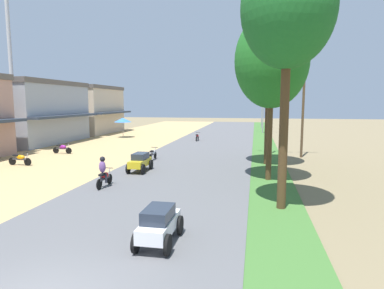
% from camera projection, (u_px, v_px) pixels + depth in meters
% --- Properties ---
extents(shophouse_mid, '(9.27, 11.80, 6.90)m').
position_uv_depth(shophouse_mid, '(30.00, 112.00, 36.75)').
color(shophouse_mid, '#999EA8').
rests_on(shophouse_mid, ground).
extents(shophouse_far, '(9.23, 10.21, 6.90)m').
position_uv_depth(shophouse_far, '(86.00, 110.00, 48.68)').
color(shophouse_far, '#C6B299').
rests_on(shophouse_far, ground).
extents(radio_mast, '(1.10, 1.10, 25.55)m').
position_uv_depth(radio_mast, '(6.00, 1.00, 37.58)').
color(radio_mast, '#B2B2B7').
rests_on(radio_mast, ground).
extents(parked_motorbike_second, '(1.80, 0.54, 0.94)m').
position_uv_depth(parked_motorbike_second, '(20.00, 159.00, 23.59)').
color(parked_motorbike_second, black).
rests_on(parked_motorbike_second, dirt_shoulder).
extents(parked_motorbike_third, '(1.80, 0.54, 0.94)m').
position_uv_depth(parked_motorbike_third, '(62.00, 148.00, 28.99)').
color(parked_motorbike_third, black).
rests_on(parked_motorbike_third, dirt_shoulder).
extents(vendor_umbrella, '(2.20, 2.20, 2.52)m').
position_uv_depth(vendor_umbrella, '(123.00, 120.00, 42.10)').
color(vendor_umbrella, '#99999E').
rests_on(vendor_umbrella, dirt_shoulder).
extents(median_tree_nearest, '(3.77, 3.77, 10.67)m').
position_uv_depth(median_tree_nearest, '(288.00, 9.00, 13.10)').
color(median_tree_nearest, '#4C351E').
rests_on(median_tree_nearest, median_strip).
extents(median_tree_second, '(4.14, 4.14, 9.50)m').
position_uv_depth(median_tree_second, '(272.00, 61.00, 18.47)').
color(median_tree_second, '#4C351E').
rests_on(median_tree_second, median_strip).
extents(median_tree_third, '(4.51, 4.51, 9.85)m').
position_uv_depth(median_tree_third, '(269.00, 67.00, 23.35)').
color(median_tree_third, '#4C351E').
rests_on(median_tree_third, median_strip).
extents(streetlamp_near, '(3.16, 0.20, 8.20)m').
position_uv_depth(streetlamp_near, '(269.00, 100.00, 27.60)').
color(streetlamp_near, gray).
rests_on(streetlamp_near, median_strip).
extents(streetlamp_mid, '(3.16, 0.20, 7.17)m').
position_uv_depth(streetlamp_mid, '(263.00, 104.00, 48.11)').
color(streetlamp_mid, gray).
rests_on(streetlamp_mid, median_strip).
extents(streetlamp_far, '(3.16, 0.20, 7.42)m').
position_uv_depth(streetlamp_far, '(262.00, 103.00, 58.07)').
color(streetlamp_far, gray).
rests_on(streetlamp_far, median_strip).
extents(utility_pole_near, '(1.80, 0.20, 9.81)m').
position_uv_depth(utility_pole_near, '(304.00, 96.00, 26.84)').
color(utility_pole_near, brown).
rests_on(utility_pole_near, ground).
extents(car_sedan_white, '(1.10, 2.26, 1.19)m').
position_uv_depth(car_sedan_white, '(159.00, 223.00, 10.48)').
color(car_sedan_white, silver).
rests_on(car_sedan_white, road_strip).
extents(car_sedan_yellow, '(1.10, 2.26, 1.19)m').
position_uv_depth(car_sedan_yellow, '(140.00, 161.00, 21.47)').
color(car_sedan_yellow, gold).
rests_on(car_sedan_yellow, road_strip).
extents(motorbike_ahead_second, '(0.54, 1.80, 1.66)m').
position_uv_depth(motorbike_ahead_second, '(104.00, 173.00, 17.46)').
color(motorbike_ahead_second, black).
rests_on(motorbike_ahead_second, road_strip).
extents(motorbike_ahead_third, '(0.54, 1.80, 0.94)m').
position_uv_depth(motorbike_ahead_third, '(153.00, 154.00, 25.76)').
color(motorbike_ahead_third, black).
rests_on(motorbike_ahead_third, road_strip).
extents(motorbike_ahead_fourth, '(0.54, 1.80, 0.94)m').
position_uv_depth(motorbike_ahead_fourth, '(197.00, 136.00, 38.63)').
color(motorbike_ahead_fourth, black).
rests_on(motorbike_ahead_fourth, road_strip).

